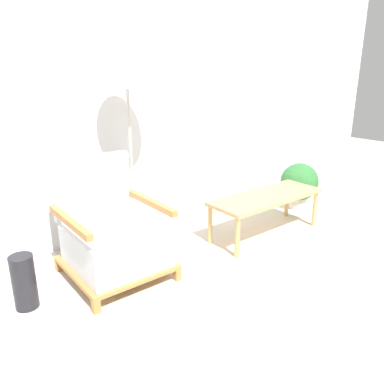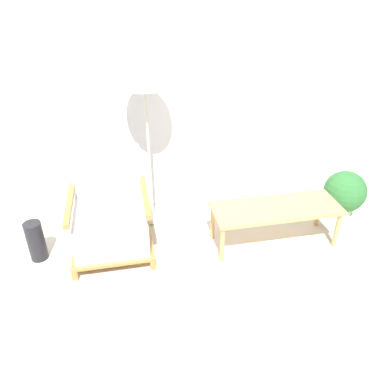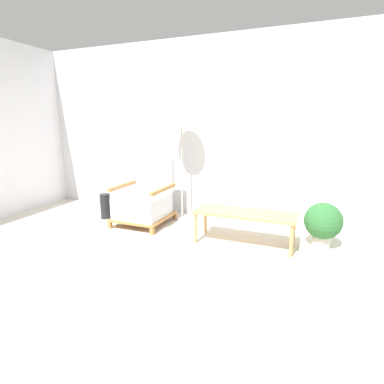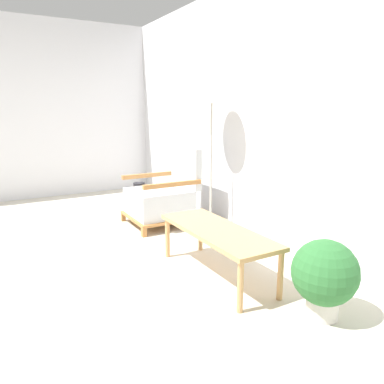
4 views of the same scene
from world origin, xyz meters
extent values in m
plane|color=beige|center=(0.00, 0.00, 0.00)|extent=(14.00, 14.00, 0.00)
cube|color=silver|center=(0.00, 2.12, 1.35)|extent=(8.00, 0.06, 2.70)
cube|color=#B2753D|center=(-1.02, 1.01, 0.05)|extent=(0.05, 0.05, 0.10)
cube|color=#B2753D|center=(-0.34, 1.01, 0.05)|extent=(0.05, 0.05, 0.10)
cube|color=#B2753D|center=(-1.02, 1.73, 0.05)|extent=(0.05, 0.05, 0.10)
cube|color=#B2753D|center=(-0.34, 1.73, 0.05)|extent=(0.05, 0.05, 0.10)
cube|color=#B2753D|center=(-0.68, 1.37, 0.11)|extent=(0.73, 0.77, 0.03)
cube|color=silver|center=(-0.68, 1.35, 0.28)|extent=(0.65, 0.67, 0.30)
cube|color=silver|center=(-0.68, 1.71, 0.68)|extent=(0.65, 0.08, 0.49)
cube|color=#B2753D|center=(-1.01, 1.37, 0.55)|extent=(0.05, 0.71, 0.05)
cube|color=#B2753D|center=(-0.34, 1.37, 0.55)|extent=(0.05, 0.71, 0.05)
cylinder|color=#B7B2A8|center=(-0.25, 1.81, 0.01)|extent=(0.28, 0.28, 0.03)
cylinder|color=#B7B2A8|center=(-0.25, 1.81, 0.73)|extent=(0.03, 0.03, 1.41)
cone|color=silver|center=(-0.25, 1.81, 1.58)|extent=(0.46, 0.46, 0.29)
cube|color=tan|center=(0.87, 1.17, 0.40)|extent=(1.22, 0.44, 0.04)
cylinder|color=tan|center=(0.30, 0.99, 0.19)|extent=(0.04, 0.04, 0.38)
cylinder|color=tan|center=(1.44, 0.99, 0.19)|extent=(0.04, 0.04, 0.38)
cylinder|color=tan|center=(0.30, 1.35, 0.19)|extent=(0.04, 0.04, 0.38)
cylinder|color=tan|center=(1.44, 1.35, 0.19)|extent=(0.04, 0.04, 0.38)
cylinder|color=black|center=(-1.37, 1.37, 0.20)|extent=(0.16, 0.16, 0.39)
cylinder|color=beige|center=(1.77, 1.43, 0.07)|extent=(0.22, 0.22, 0.14)
sphere|color=#2D6B33|center=(1.77, 1.43, 0.32)|extent=(0.44, 0.44, 0.44)
camera|label=1|loc=(-1.85, -1.11, 1.57)|focal=35.00mm
camera|label=2|loc=(-0.50, -1.60, 2.33)|focal=35.00mm
camera|label=3|loc=(1.57, -2.31, 1.48)|focal=28.00mm
camera|label=4|loc=(3.33, -0.46, 1.38)|focal=35.00mm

